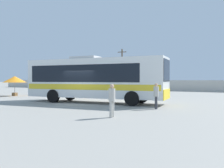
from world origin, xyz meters
TOP-DOWN VIEW (x-y plane):
  - ground_plane at (0.00, 10.00)m, footprint 300.00×300.00m
  - perimeter_wall at (0.00, 23.45)m, footprint 80.00×0.30m
  - coach_bus_white_yellow at (0.44, 1.01)m, footprint 11.46×3.90m
  - attendant_by_bus_door at (6.13, -0.47)m, footprint 0.44×0.44m
  - passenger_waiting_on_apron at (5.39, -4.70)m, footprint 0.37×0.37m
  - vendor_umbrella_near_gate_orange at (-11.57, 3.03)m, footprint 2.54×2.54m
  - parked_car_leftmost_maroon at (-15.44, 18.97)m, footprint 4.51×2.13m
  - parked_car_second_white at (-9.97, 19.77)m, footprint 4.42×2.04m
  - utility_pole_near at (-10.74, 27.41)m, footprint 1.80×0.34m
  - roadside_tree_left at (-14.87, 25.55)m, footprint 3.64×3.64m
  - roadside_tree_midleft at (-7.67, 29.24)m, footprint 4.18×4.18m

SIDE VIEW (x-z plane):
  - ground_plane at x=0.00m, z-range 0.00..0.00m
  - parked_car_second_white at x=-9.97m, z-range 0.05..1.50m
  - parked_car_leftmost_maroon at x=-15.44m, z-range 0.05..1.52m
  - perimeter_wall at x=0.00m, z-range 0.00..1.72m
  - attendant_by_bus_door at x=6.13m, z-range 0.10..1.71m
  - passenger_waiting_on_apron at x=5.39m, z-range 0.10..1.71m
  - vendor_umbrella_near_gate_orange at x=-11.57m, z-range 0.73..2.93m
  - coach_bus_white_yellow at x=0.44m, z-range 0.12..3.78m
  - roadside_tree_midleft at x=-7.67m, z-range 0.98..6.51m
  - utility_pole_near at x=-10.74m, z-range 0.18..8.05m
  - roadside_tree_left at x=-14.87m, z-range 1.48..7.59m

